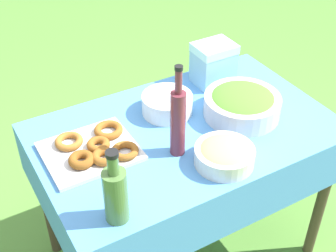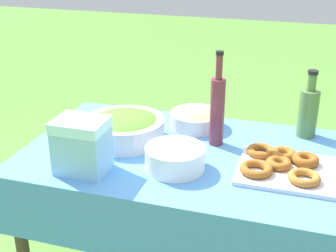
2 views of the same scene
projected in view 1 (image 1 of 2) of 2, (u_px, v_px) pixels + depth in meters
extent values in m
plane|color=#568C38|center=(182.00, 249.00, 2.39)|extent=(14.00, 14.00, 0.00)
cube|color=#4C8CD1|center=(185.00, 131.00, 1.93)|extent=(1.22, 0.77, 0.02)
cube|color=#4C8CD1|center=(144.00, 109.00, 2.26)|extent=(1.22, 0.01, 0.22)
cube|color=#4C8CD1|center=(238.00, 211.00, 1.74)|extent=(1.22, 0.01, 0.22)
cube|color=#4C8CD1|center=(292.00, 112.00, 2.24)|extent=(0.01, 0.77, 0.22)
cube|color=#4C8CD1|center=(48.00, 206.00, 1.76)|extent=(0.01, 0.77, 0.22)
cylinder|color=#473828|center=(238.00, 125.00, 2.61)|extent=(0.05, 0.05, 0.75)
cylinder|color=#473828|center=(45.00, 196.00, 2.17)|extent=(0.05, 0.05, 0.75)
cylinder|color=#473828|center=(322.00, 198.00, 2.16)|extent=(0.05, 0.05, 0.75)
cylinder|color=silver|center=(242.00, 106.00, 1.97)|extent=(0.32, 0.32, 0.09)
ellipsoid|color=#51892D|center=(243.00, 100.00, 1.95)|extent=(0.28, 0.28, 0.07)
cylinder|color=silver|center=(224.00, 156.00, 1.73)|extent=(0.23, 0.23, 0.07)
ellipsoid|color=tan|center=(225.00, 152.00, 1.72)|extent=(0.20, 0.20, 0.06)
cube|color=silver|center=(90.00, 151.00, 1.79)|extent=(0.35, 0.30, 0.02)
torus|color=#93561E|center=(109.00, 130.00, 1.86)|extent=(0.15, 0.15, 0.03)
torus|color=#93561E|center=(98.00, 145.00, 1.79)|extent=(0.13, 0.13, 0.03)
torus|color=brown|center=(82.00, 160.00, 1.72)|extent=(0.14, 0.14, 0.03)
torus|color=#A36628|center=(69.00, 141.00, 1.81)|extent=(0.14, 0.14, 0.03)
torus|color=#93561E|center=(125.00, 151.00, 1.76)|extent=(0.15, 0.15, 0.03)
torus|color=#93561E|center=(104.00, 157.00, 1.73)|extent=(0.13, 0.13, 0.03)
cylinder|color=white|center=(167.00, 111.00, 2.01)|extent=(0.22, 0.22, 0.01)
cylinder|color=white|center=(167.00, 109.00, 2.00)|extent=(0.22, 0.22, 0.01)
cylinder|color=white|center=(167.00, 106.00, 1.99)|extent=(0.22, 0.22, 0.01)
cylinder|color=white|center=(167.00, 104.00, 1.99)|extent=(0.22, 0.22, 0.01)
cylinder|color=white|center=(167.00, 102.00, 1.98)|extent=(0.22, 0.22, 0.01)
cylinder|color=white|center=(167.00, 99.00, 1.97)|extent=(0.22, 0.22, 0.01)
cylinder|color=white|center=(167.00, 97.00, 1.97)|extent=(0.22, 0.22, 0.01)
cylinder|color=#4C7238|center=(116.00, 196.00, 1.48)|extent=(0.08, 0.08, 0.20)
cylinder|color=#4C7238|center=(113.00, 165.00, 1.40)|extent=(0.04, 0.04, 0.07)
cylinder|color=black|center=(112.00, 154.00, 1.37)|extent=(0.04, 0.04, 0.02)
cylinder|color=maroon|center=(178.00, 124.00, 1.72)|extent=(0.06, 0.06, 0.27)
cylinder|color=maroon|center=(179.00, 82.00, 1.61)|extent=(0.03, 0.03, 0.09)
cylinder|color=black|center=(179.00, 68.00, 1.58)|extent=(0.03, 0.03, 0.02)
cube|color=#8CC6E5|center=(213.00, 67.00, 2.16)|extent=(0.18, 0.14, 0.16)
cube|color=#BAF4FF|center=(214.00, 48.00, 2.10)|extent=(0.18, 0.14, 0.04)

